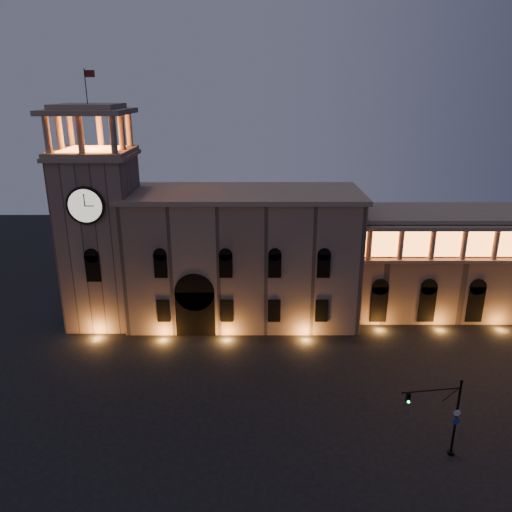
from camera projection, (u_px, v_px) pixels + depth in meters
name	position (u px, v px, depth m)	size (l,w,h in m)	color
ground	(259.00, 412.00, 49.00)	(160.00, 160.00, 0.00)	black
government_building	(243.00, 256.00, 66.95)	(30.80, 12.80, 17.60)	#886A59
clock_tower	(101.00, 231.00, 64.83)	(9.80, 9.80, 32.40)	#886A59
colonnade_wing	(488.00, 261.00, 69.34)	(40.60, 11.50, 14.50)	#826453
traffic_light	(446.00, 417.00, 42.00)	(5.40, 1.14, 7.46)	black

